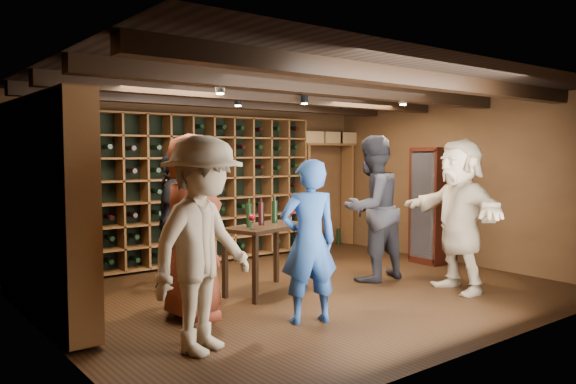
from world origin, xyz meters
TOP-DOWN VIEW (x-y plane):
  - ground at (0.00, 0.00)m, footprint 6.00×6.00m
  - room_shell at (0.00, 0.05)m, footprint 6.00×6.00m
  - wine_rack_back at (-0.52, 2.33)m, footprint 4.65×0.30m
  - wine_rack_left at (-2.83, 0.82)m, footprint 0.30×2.65m
  - crate_shelf at (2.41, 2.32)m, footprint 1.20×0.32m
  - display_cabinet at (2.71, 0.20)m, footprint 0.55×0.50m
  - man_blue_shirt at (-0.79, -0.99)m, footprint 0.69×0.57m
  - man_grey_suit at (1.09, -0.06)m, footprint 0.96×0.76m
  - guest_red_floral at (-1.62, -0.13)m, footprint 0.80×1.04m
  - guest_woman_black at (-1.22, 1.10)m, footprint 0.94×1.05m
  - guest_khaki at (-2.02, -1.08)m, footprint 1.36×1.09m
  - guest_beige at (1.52, -1.12)m, footprint 1.01×1.82m
  - tasting_table at (-0.41, 0.25)m, footprint 1.20×0.84m

SIDE VIEW (x-z plane):
  - ground at x=0.00m, z-range 0.00..0.00m
  - tasting_table at x=-0.41m, z-range 0.18..1.29m
  - man_blue_shirt at x=-0.79m, z-range 0.00..1.64m
  - display_cabinet at x=2.71m, z-range -0.02..1.73m
  - guest_woman_black at x=-1.22m, z-range 0.00..1.71m
  - guest_khaki at x=-2.02m, z-range 0.00..1.84m
  - guest_beige at x=1.52m, z-range 0.00..1.87m
  - guest_red_floral at x=-1.62m, z-range 0.00..1.89m
  - man_grey_suit at x=1.09m, z-range 0.00..1.93m
  - wine_rack_back at x=-0.52m, z-range 0.05..2.25m
  - wine_rack_left at x=-2.83m, z-range 0.05..2.25m
  - crate_shelf at x=2.41m, z-range 0.54..2.60m
  - room_shell at x=0.00m, z-range -0.58..5.42m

